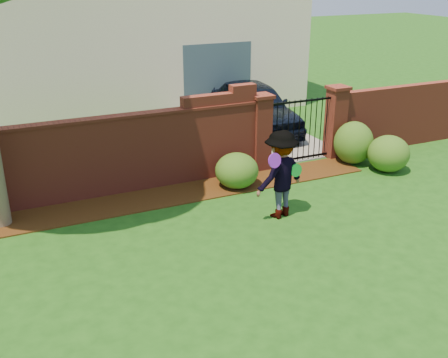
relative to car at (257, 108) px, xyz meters
name	(u,v)px	position (x,y,z in m)	size (l,w,h in m)	color
ground	(246,268)	(-3.81, -6.78, -0.75)	(80.00, 80.00, 0.01)	#1B4B12
mulch_bed	(136,202)	(-4.76, -3.45, -0.73)	(11.10, 1.08, 0.03)	#341B09
brick_wall	(75,159)	(-5.82, -2.78, 0.19)	(8.70, 0.31, 2.16)	maroon
brick_wall_return	(396,117)	(2.79, -2.78, 0.11)	(4.00, 0.25, 1.70)	maroon
pillar_left	(261,132)	(-1.41, -2.78, 0.21)	(0.50, 0.50, 1.88)	maroon
pillar_right	(336,122)	(0.79, -2.78, 0.21)	(0.50, 0.50, 1.88)	maroon
iron_gate	(299,131)	(-0.31, -2.78, 0.11)	(1.78, 0.03, 1.60)	black
driveway	(231,123)	(-0.31, 1.22, -0.74)	(3.20, 8.00, 0.01)	gray
house	(116,14)	(-2.80, 5.21, 2.42)	(12.40, 6.40, 6.30)	beige
car	(257,108)	(0.00, 0.00, 0.00)	(1.75, 4.35, 1.48)	black
shrub_left	(237,171)	(-2.43, -3.59, -0.34)	(0.98, 0.98, 0.80)	#245419
shrub_middle	(354,143)	(0.94, -3.39, -0.20)	(0.99, 0.99, 1.09)	#245419
shrub_right	(389,154)	(1.38, -4.20, -0.29)	(1.01, 1.01, 0.90)	#245419
man	(282,175)	(-2.30, -5.31, 0.15)	(1.15, 0.66, 1.78)	gray
frisbee_purple	(275,161)	(-2.61, -5.55, 0.58)	(0.28, 0.28, 0.03)	purple
frisbee_green	(296,170)	(-2.03, -5.40, 0.24)	(0.26, 0.26, 0.02)	green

